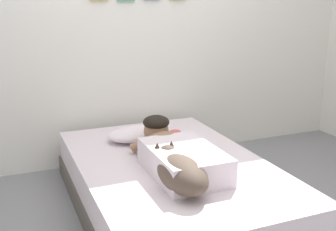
# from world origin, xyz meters

# --- Properties ---
(ground_plane) EXTENTS (12.80, 12.80, 0.00)m
(ground_plane) POSITION_xyz_m (0.00, 0.00, 0.00)
(ground_plane) COLOR gray
(back_wall) EXTENTS (4.40, 0.12, 2.50)m
(back_wall) POSITION_xyz_m (-0.00, 1.38, 1.25)
(back_wall) COLOR silver
(back_wall) RESTS_ON ground
(bed) EXTENTS (1.30, 2.03, 0.38)m
(bed) POSITION_xyz_m (-0.16, 0.22, 0.19)
(bed) COLOR #4C4742
(bed) RESTS_ON ground
(pillow) EXTENTS (0.52, 0.32, 0.11)m
(pillow) POSITION_xyz_m (-0.22, 0.75, 0.43)
(pillow) COLOR silver
(pillow) RESTS_ON bed
(person_lying) EXTENTS (0.43, 0.92, 0.27)m
(person_lying) POSITION_xyz_m (-0.17, 0.12, 0.48)
(person_lying) COLOR silver
(person_lying) RESTS_ON bed
(dog) EXTENTS (0.26, 0.57, 0.21)m
(dog) POSITION_xyz_m (-0.27, -0.19, 0.48)
(dog) COLOR #4C3D33
(dog) RESTS_ON bed
(coffee_cup) EXTENTS (0.12, 0.09, 0.07)m
(coffee_cup) POSITION_xyz_m (0.06, 0.64, 0.41)
(coffee_cup) COLOR #D84C47
(coffee_cup) RESTS_ON bed
(cell_phone) EXTENTS (0.07, 0.14, 0.01)m
(cell_phone) POSITION_xyz_m (-0.22, 0.33, 0.38)
(cell_phone) COLOR black
(cell_phone) RESTS_ON bed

